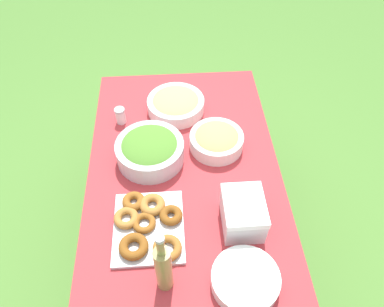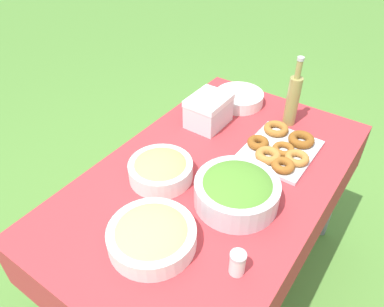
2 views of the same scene
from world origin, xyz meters
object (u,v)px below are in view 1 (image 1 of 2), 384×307
(salad_bowl, at_px, (150,150))
(cooler_box, at_px, (243,213))
(plate_stack, at_px, (245,280))
(olive_oil_bottle, at_px, (163,267))
(donut_platter, at_px, (148,225))
(bread_bowl, at_px, (217,140))
(pasta_bowl, at_px, (176,104))

(salad_bowl, relative_size, cooler_box, 1.56)
(salad_bowl, bearing_deg, plate_stack, -151.33)
(salad_bowl, height_order, olive_oil_bottle, olive_oil_bottle)
(olive_oil_bottle, relative_size, cooler_box, 1.70)
(salad_bowl, relative_size, donut_platter, 0.90)
(plate_stack, height_order, bread_bowl, bread_bowl)
(donut_platter, xyz_separation_m, cooler_box, (-0.00, -0.38, 0.05))
(olive_oil_bottle, bearing_deg, salad_bowl, 5.14)
(pasta_bowl, relative_size, cooler_box, 1.47)
(salad_bowl, xyz_separation_m, pasta_bowl, (0.32, -0.13, -0.02))
(plate_stack, bearing_deg, salad_bowl, 28.67)
(donut_platter, relative_size, plate_stack, 1.40)
(olive_oil_bottle, xyz_separation_m, cooler_box, (0.23, -0.31, -0.06))
(salad_bowl, relative_size, pasta_bowl, 1.06)
(cooler_box, bearing_deg, pasta_bowl, 18.71)
(olive_oil_bottle, distance_m, cooler_box, 0.39)
(pasta_bowl, distance_m, cooler_box, 0.73)
(pasta_bowl, distance_m, donut_platter, 0.71)
(cooler_box, bearing_deg, plate_stack, 173.81)
(bread_bowl, bearing_deg, plate_stack, -177.66)
(bread_bowl, distance_m, cooler_box, 0.43)
(pasta_bowl, xyz_separation_m, donut_platter, (-0.69, 0.14, -0.02))
(salad_bowl, bearing_deg, olive_oil_bottle, -174.86)
(salad_bowl, relative_size, olive_oil_bottle, 0.92)
(salad_bowl, distance_m, bread_bowl, 0.32)
(salad_bowl, height_order, donut_platter, salad_bowl)
(cooler_box, bearing_deg, donut_platter, 89.57)
(pasta_bowl, relative_size, donut_platter, 0.85)
(donut_platter, height_order, cooler_box, cooler_box)
(donut_platter, distance_m, bread_bowl, 0.53)
(salad_bowl, distance_m, plate_stack, 0.71)
(pasta_bowl, relative_size, bread_bowl, 1.16)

